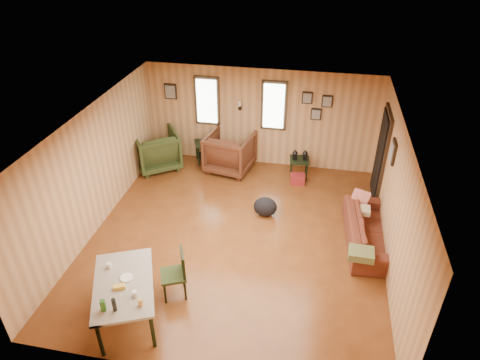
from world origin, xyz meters
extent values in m
cube|color=brown|center=(0.00, 0.00, -0.01)|extent=(5.50, 6.00, 0.02)
cube|color=#997C5B|center=(0.00, 0.00, 2.41)|extent=(5.50, 6.00, 0.02)
cube|color=tan|center=(0.00, 3.01, 1.20)|extent=(5.50, 0.02, 2.40)
cube|color=tan|center=(0.00, -3.01, 1.20)|extent=(5.50, 0.02, 2.40)
cube|color=tan|center=(-2.76, 0.00, 1.20)|extent=(0.02, 6.00, 2.40)
cube|color=tan|center=(2.76, 0.00, 1.20)|extent=(0.02, 6.00, 2.40)
cube|color=black|center=(-1.30, 2.97, 1.55)|extent=(0.60, 0.05, 1.20)
cube|color=#E0F2D1|center=(-1.30, 2.93, 1.55)|extent=(0.48, 0.04, 1.06)
cube|color=black|center=(0.30, 2.97, 1.55)|extent=(0.60, 0.05, 1.20)
cube|color=#E0F2D1|center=(0.30, 2.93, 1.55)|extent=(0.48, 0.04, 1.06)
cube|color=black|center=(-0.50, 2.95, 1.45)|extent=(0.07, 0.05, 0.12)
cylinder|color=silver|center=(-0.50, 2.89, 1.58)|extent=(0.07, 0.07, 0.14)
cube|color=black|center=(2.72, 1.95, 1.00)|extent=(0.06, 1.00, 2.05)
cube|color=black|center=(2.68, 1.95, 1.00)|extent=(0.04, 0.82, 1.90)
cube|color=black|center=(1.05, 2.97, 1.80)|extent=(0.24, 0.04, 0.28)
cube|color=#9E998C|center=(1.05, 2.94, 1.80)|extent=(0.19, 0.02, 0.22)
cube|color=black|center=(1.50, 2.97, 1.75)|extent=(0.24, 0.04, 0.28)
cube|color=#9E998C|center=(1.50, 2.94, 1.75)|extent=(0.19, 0.02, 0.22)
cube|color=black|center=(1.28, 2.97, 1.42)|extent=(0.24, 0.04, 0.28)
cube|color=#9E998C|center=(1.28, 2.94, 1.42)|extent=(0.19, 0.02, 0.22)
cube|color=black|center=(-2.20, 2.97, 1.72)|extent=(0.30, 0.04, 0.38)
cube|color=#9E998C|center=(-2.20, 2.94, 1.72)|extent=(0.24, 0.02, 0.31)
cube|color=black|center=(2.72, 0.85, 1.70)|extent=(0.04, 0.34, 0.42)
cube|color=#9E998C|center=(2.69, 0.85, 1.70)|extent=(0.02, 0.27, 0.34)
imported|color=#5E291B|center=(2.47, 0.32, 0.38)|extent=(0.70, 1.99, 0.76)
imported|color=#522A18|center=(-0.66, 2.50, 0.53)|extent=(1.18, 1.13, 1.05)
imported|color=#2F3C1B|center=(-2.43, 2.28, 0.51)|extent=(1.35, 1.33, 1.02)
cube|color=black|center=(-1.32, 2.78, 0.52)|extent=(0.67, 0.65, 0.04)
cube|color=black|center=(-1.32, 2.78, 0.17)|extent=(0.61, 0.58, 0.03)
cylinder|color=black|center=(-1.45, 2.51, 0.26)|extent=(0.05, 0.05, 0.51)
cylinder|color=black|center=(-1.05, 2.69, 0.26)|extent=(0.05, 0.05, 0.51)
cylinder|color=black|center=(-1.60, 2.86, 0.26)|extent=(0.05, 0.05, 0.51)
cylinder|color=black|center=(-1.20, 3.04, 0.26)|extent=(0.05, 0.05, 0.51)
cube|color=#433E2C|center=(-1.43, 2.73, 0.60)|extent=(0.09, 0.06, 0.12)
cube|color=#433E2C|center=(-1.24, 2.81, 0.60)|extent=(0.09, 0.05, 0.11)
cube|color=black|center=(1.01, 2.49, 0.45)|extent=(0.49, 0.49, 0.04)
cylinder|color=black|center=(0.85, 2.29, 0.23)|extent=(0.04, 0.04, 0.45)
cylinder|color=black|center=(1.21, 2.33, 0.23)|extent=(0.04, 0.04, 0.45)
cylinder|color=black|center=(0.81, 2.65, 0.23)|extent=(0.04, 0.04, 0.45)
cylinder|color=black|center=(1.17, 2.68, 0.23)|extent=(0.04, 0.04, 0.45)
cube|color=black|center=(0.90, 2.48, 0.55)|extent=(0.11, 0.11, 0.16)
cone|color=black|center=(0.90, 2.48, 0.68)|extent=(0.15, 0.15, 0.09)
cube|color=black|center=(1.13, 2.50, 0.55)|extent=(0.11, 0.11, 0.16)
cone|color=black|center=(1.13, 2.50, 0.68)|extent=(0.15, 0.15, 0.09)
cube|color=maroon|center=(1.01, 2.17, 0.12)|extent=(0.35, 0.27, 0.23)
ellipsoid|color=black|center=(0.45, 0.80, 0.21)|extent=(0.59, 0.52, 0.42)
cube|color=brown|center=(2.27, -0.62, 0.49)|extent=(0.43, 0.35, 0.14)
cube|color=red|center=(2.31, 0.95, 0.58)|extent=(0.38, 0.11, 0.37)
cube|color=tan|center=(2.32, 0.69, 0.47)|extent=(0.37, 0.29, 0.10)
cube|color=gray|center=(-1.23, -2.23, 0.70)|extent=(1.34, 1.64, 0.05)
cylinder|color=black|center=(-1.32, -2.94, 0.34)|extent=(0.07, 0.07, 0.68)
cylinder|color=black|center=(-0.66, -2.66, 0.34)|extent=(0.07, 0.07, 0.68)
cylinder|color=black|center=(-1.81, -1.81, 0.34)|extent=(0.07, 0.07, 0.68)
cylinder|color=black|center=(-1.14, -1.52, 0.34)|extent=(0.07, 0.07, 0.68)
cylinder|color=silver|center=(-0.97, -2.43, 0.77)|extent=(0.10, 0.10, 0.09)
cylinder|color=silver|center=(-1.57, -1.97, 0.77)|extent=(0.10, 0.10, 0.09)
cube|color=#275920|center=(-1.28, -2.75, 0.81)|extent=(0.09, 0.09, 0.18)
cylinder|color=black|center=(-1.13, -2.72, 0.83)|extent=(0.07, 0.07, 0.21)
cylinder|color=tan|center=(-0.82, -2.57, 0.78)|extent=(0.09, 0.09, 0.11)
cylinder|color=silver|center=(-1.23, -2.13, 0.73)|extent=(0.25, 0.25, 0.02)
cube|color=gold|center=(-1.24, -2.34, 0.75)|extent=(0.19, 0.14, 0.06)
cube|color=#2F3C1B|center=(-0.69, -1.64, 0.42)|extent=(0.52, 0.52, 0.05)
cube|color=black|center=(-0.53, -1.57, 0.66)|extent=(0.19, 0.36, 0.43)
cylinder|color=black|center=(-0.77, -1.85, 0.21)|extent=(0.04, 0.04, 0.41)
cylinder|color=black|center=(-0.48, -1.72, 0.21)|extent=(0.04, 0.04, 0.41)
cylinder|color=black|center=(-0.90, -1.56, 0.21)|extent=(0.04, 0.04, 0.41)
cylinder|color=black|center=(-0.61, -1.43, 0.21)|extent=(0.04, 0.04, 0.41)
camera|label=1|loc=(1.32, -6.34, 5.32)|focal=32.00mm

